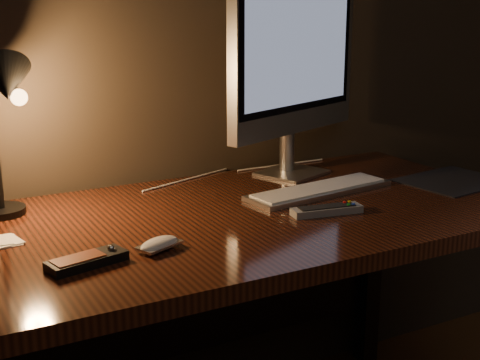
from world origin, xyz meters
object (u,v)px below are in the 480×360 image
desk (205,256)px  keyboard (319,190)px  mouse (159,246)px  desk_lamp (5,106)px  tv_remote (327,210)px  monitor (295,58)px  media_remote (87,260)px

desk → keyboard: keyboard is taller
mouse → desk_lamp: (-0.22, 0.37, 0.26)m
tv_remote → desk_lamp: desk_lamp is taller
monitor → mouse: size_ratio=6.09×
monitor → desk_lamp: size_ratio=1.47×
monitor → keyboard: (-0.04, -0.20, -0.34)m
media_remote → desk_lamp: (-0.07, 0.38, 0.26)m
media_remote → tv_remote: (0.60, 0.05, -0.00)m
mouse → media_remote: size_ratio=0.57×
monitor → desk: bearing=-176.1°
media_remote → desk_lamp: desk_lamp is taller
monitor → keyboard: size_ratio=1.35×
mouse → desk_lamp: size_ratio=0.24×
desk_lamp → keyboard: bearing=-33.8°
desk → monitor: 0.63m
keyboard → tv_remote: bearing=-126.7°
monitor → tv_remote: monitor is taller
mouse → media_remote: 0.16m
tv_remote → desk_lamp: (-0.67, 0.34, 0.26)m
desk → mouse: 0.33m
desk → mouse: (-0.21, -0.22, 0.14)m
desk_lamp → media_remote: bearing=-101.2°
desk_lamp → mouse: bearing=-80.1°
mouse → keyboard: bearing=-2.0°
desk → keyboard: size_ratio=3.71×
desk → monitor: size_ratio=2.76×
desk → media_remote: (-0.36, -0.23, 0.14)m
desk → keyboard: 0.36m
monitor → mouse: 0.78m
tv_remote → desk_lamp: size_ratio=0.46×
mouse → tv_remote: 0.45m
mouse → desk: bearing=24.2°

